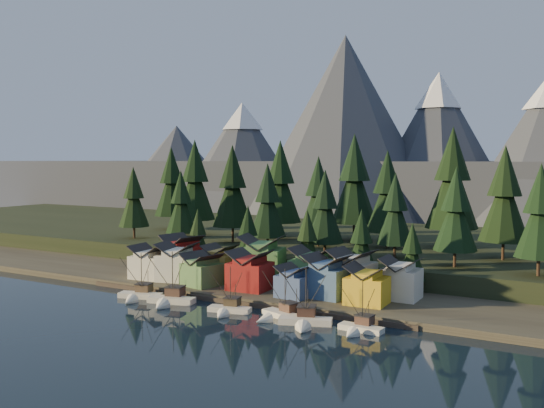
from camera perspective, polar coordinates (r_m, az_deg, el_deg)
The scene contains 45 objects.
ground at distance 118.95m, azimuth -7.72°, elevation -10.83°, with size 500.00×500.00×0.00m, color black.
shore_strip at distance 151.57m, azimuth 1.61°, elevation -7.23°, with size 400.00×50.00×1.50m, color #332E25.
hillside at distance 196.04m, azimuth 8.57°, elevation -4.00°, with size 420.00×100.00×6.00m, color black.
dock at distance 131.87m, azimuth -3.29°, elevation -9.08°, with size 80.00×4.00×1.00m, color #483B33.
mountain_ridge at distance 313.48m, azimuth 16.16°, elevation 3.16°, with size 560.00×190.00×90.00m.
boat_1 at distance 138.17m, azimuth -12.49°, elevation -7.90°, with size 10.50×10.97×11.11m.
boat_2 at distance 132.13m, azimuth -9.67°, elevation -8.27°, with size 10.91×11.45×12.34m.
boat_3 at distance 123.33m, azimuth -4.19°, elevation -9.33°, with size 9.31×9.80×10.23m.
boat_4 at distance 118.78m, azimuth 0.63°, elevation -9.83°, with size 10.07×10.46×10.66m.
boat_5 at distance 114.12m, azimuth 3.11°, elevation -10.29°, with size 10.65×11.13×11.75m.
boat_6 at distance 110.91m, azimuth 8.18°, elevation -10.91°, with size 8.48×9.14×10.01m.
house_front_0 at distance 153.04m, azimuth -11.44°, elevation -5.27°, with size 8.71×8.30×8.20m.
house_front_1 at distance 149.22m, azimuth -8.89°, elevation -5.29°, with size 10.66×10.41×9.13m.
house_front_2 at distance 142.42m, azimuth -6.61°, elevation -6.05°, with size 9.27×9.32×7.60m.
house_front_3 at distance 137.13m, azimuth -2.09°, elevation -6.14°, with size 9.10×8.71×8.87m.
house_front_4 at distance 130.14m, azimuth 2.16°, elevation -7.19°, with size 7.25×7.73×6.81m.
house_front_5 at distance 130.13m, azimuth 5.17°, elevation -6.67°, with size 9.33×8.62×9.06m.
house_front_6 at distance 125.16m, azimuth 8.93°, elevation -7.40°, with size 8.35×7.93×8.02m.
house_back_0 at distance 159.29m, azimuth -8.47°, elevation -4.57°, with size 10.43×10.15×9.76m.
house_back_1 at distance 151.48m, azimuth -4.93°, elevation -5.31°, with size 7.44×7.53×8.15m.
house_back_2 at distance 148.52m, azimuth -0.95°, elevation -4.95°, with size 12.13×11.53×10.78m.
house_back_3 at distance 139.56m, azimuth 3.79°, elevation -5.88°, with size 9.43×8.47×9.24m.
house_back_4 at distance 134.49m, azimuth 7.54°, elevation -6.22°, with size 9.58×9.26×9.60m.
house_back_5 at distance 130.87m, azimuth 12.02°, elevation -6.77°, with size 7.85×7.94×8.71m.
tree_hill_0 at distance 195.14m, azimuth -12.89°, elevation 0.45°, with size 9.72×9.72×22.63m.
tree_hill_1 at distance 199.45m, azimuth -7.25°, elevation 1.97°, with size 13.47×13.47×31.38m.
tree_hill_2 at distance 177.84m, azimuth -8.56°, elevation -0.01°, with size 9.33×9.33×21.74m.
tree_hill_3 at distance 181.40m, azimuth -3.73°, elevation 1.41°, with size 12.56×12.56×29.25m.
tree_hill_4 at distance 190.00m, azimuth 0.79°, elevation 1.83°, with size 13.28×13.28×30.94m.
tree_hill_5 at distance 163.59m, azimuth -0.41°, elevation 0.09°, with size 10.25×10.25×23.87m.
tree_hill_6 at distance 173.01m, azimuth 4.39°, elevation 0.66°, with size 11.10×11.10×25.86m.
tree_hill_7 at distance 153.56m, azimuth 5.02°, elevation -0.51°, with size 9.59×9.59×22.33m.
tree_hill_8 at distance 172.61m, azimuth 10.79°, elevation 0.88°, with size 11.79×11.79×27.48m.
tree_hill_9 at distance 154.21m, azimuth 11.52°, elevation -0.70°, with size 9.29×9.29×21.65m.
tree_hill_10 at distance 175.67m, azimuth 16.61°, elevation 2.00°, with size 14.59×14.59×33.98m.
tree_hill_11 at distance 145.03m, azimuth 16.90°, elevation -0.74°, with size 10.01×10.01×23.31m.
tree_hill_12 at distance 159.01m, azimuth 21.04°, elevation 0.58°, with size 12.19×12.19×28.39m.
tree_hill_13 at distance 140.09m, azimuth 23.91°, elevation -0.92°, with size 10.33×10.33×24.07m.
tree_hill_15 at distance 186.76m, azimuth 7.75°, elevation 2.05°, with size 14.05×14.05×32.74m.
tree_hill_16 at distance 218.47m, azimuth -9.43°, elevation 1.85°, with size 12.60×12.60×29.35m.
tree_shore_0 at distance 164.97m, azimuth -6.99°, elevation -2.97°, with size 6.90×6.90×16.08m.
tree_shore_1 at distance 155.86m, azimuth -2.27°, elevation -3.04°, with size 7.57×7.57×17.63m.
tree_shore_2 at distance 147.61m, azimuth 3.34°, elevation -3.54°, with size 7.40×7.40×17.24m.
tree_shore_3 at distance 141.92m, azimuth 8.41°, elevation -3.74°, with size 7.69×7.69×17.92m.
tree_shore_4 at distance 138.24m, azimuth 13.05°, elevation -4.61°, with size 6.58×6.58×15.33m.
Camera 1 is at (70.35, -90.87, 30.73)m, focal length 40.00 mm.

